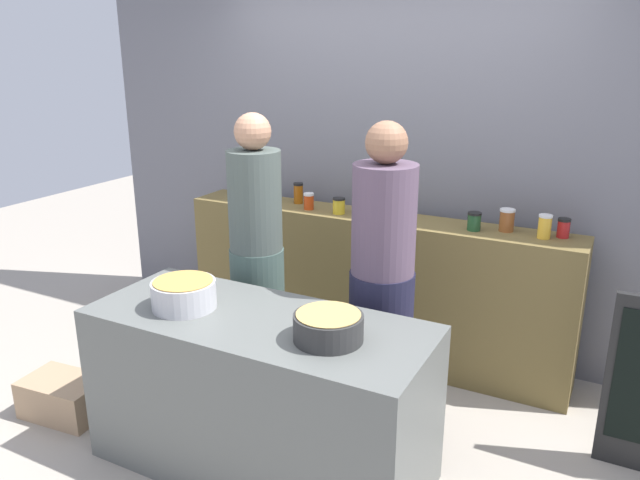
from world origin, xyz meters
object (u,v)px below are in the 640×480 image
(cooking_pot_left, at_px, (184,294))
(bread_crate, at_px, (64,397))
(preserve_jar_1, at_px, (309,201))
(preserve_jar_4, at_px, (474,221))
(preserve_jar_0, at_px, (298,193))
(cooking_pot_center, at_px, (328,327))
(cook_in_cap, at_px, (381,299))
(preserve_jar_6, at_px, (545,226))
(preserve_jar_2, at_px, (339,206))
(preserve_jar_5, at_px, (507,220))
(preserve_jar_3, at_px, (374,205))
(preserve_jar_7, at_px, (564,228))
(cook_with_tongs, at_px, (257,273))

(cooking_pot_left, xyz_separation_m, bread_crate, (-0.90, -0.08, -0.80))
(preserve_jar_1, height_order, preserve_jar_4, same)
(preserve_jar_0, xyz_separation_m, cooking_pot_center, (1.01, -1.51, -0.18))
(bread_crate, bearing_deg, cook_in_cap, 23.70)
(preserve_jar_6, height_order, bread_crate, preserve_jar_6)
(preserve_jar_2, xyz_separation_m, cooking_pot_center, (0.62, -1.39, -0.16))
(bread_crate, bearing_deg, preserve_jar_4, 37.59)
(cook_in_cap, bearing_deg, preserve_jar_4, 69.99)
(preserve_jar_0, bearing_deg, preserve_jar_4, -4.09)
(preserve_jar_4, relative_size, preserve_jar_6, 0.80)
(preserve_jar_1, distance_m, preserve_jar_4, 1.13)
(preserve_jar_4, bearing_deg, bread_crate, -142.41)
(preserve_jar_2, bearing_deg, preserve_jar_4, 1.99)
(preserve_jar_5, distance_m, preserve_jar_6, 0.23)
(preserve_jar_3, bearing_deg, cook_in_cap, -64.17)
(preserve_jar_4, distance_m, bread_crate, 2.66)
(preserve_jar_2, relative_size, preserve_jar_7, 0.93)
(preserve_jar_0, distance_m, cook_in_cap, 1.35)
(preserve_jar_1, height_order, preserve_jar_5, preserve_jar_5)
(cooking_pot_left, distance_m, bread_crate, 1.20)
(cooking_pot_left, height_order, cook_with_tongs, cook_with_tongs)
(preserve_jar_5, height_order, preserve_jar_7, preserve_jar_5)
(cook_in_cap, bearing_deg, preserve_jar_5, 61.49)
(preserve_jar_1, height_order, preserve_jar_3, preserve_jar_3)
(preserve_jar_6, height_order, preserve_jar_7, preserve_jar_6)
(preserve_jar_2, relative_size, cooking_pot_left, 0.34)
(preserve_jar_3, relative_size, cooking_pot_left, 0.44)
(preserve_jar_2, height_order, preserve_jar_4, preserve_jar_4)
(preserve_jar_5, height_order, preserve_jar_6, preserve_jar_6)
(cook_in_cap, bearing_deg, cooking_pot_center, -89.46)
(cooking_pot_center, bearing_deg, preserve_jar_1, 121.60)
(cook_in_cap, bearing_deg, preserve_jar_3, 115.83)
(preserve_jar_2, height_order, cook_in_cap, cook_in_cap)
(preserve_jar_3, xyz_separation_m, cooking_pot_center, (0.40, -1.46, -0.18))
(preserve_jar_1, relative_size, preserve_jar_5, 0.82)
(preserve_jar_7, bearing_deg, preserve_jar_1, -175.72)
(preserve_jar_3, xyz_separation_m, preserve_jar_6, (1.08, -0.01, -0.00))
(preserve_jar_5, bearing_deg, preserve_jar_0, 179.32)
(preserve_jar_4, height_order, cook_with_tongs, cook_with_tongs)
(preserve_jar_6, bearing_deg, preserve_jar_2, -177.31)
(cook_in_cap, bearing_deg, bread_crate, -156.30)
(cooking_pot_left, bearing_deg, cooking_pot_center, 1.07)
(preserve_jar_4, xyz_separation_m, cook_in_cap, (-0.28, -0.78, -0.27))
(preserve_jar_7, bearing_deg, preserve_jar_4, -169.03)
(preserve_jar_4, height_order, preserve_jar_5, preserve_jar_5)
(preserve_jar_4, xyz_separation_m, cooking_pot_left, (-1.07, -1.43, -0.16))
(bread_crate, bearing_deg, preserve_jar_2, 54.27)
(preserve_jar_3, bearing_deg, cook_with_tongs, -116.46)
(preserve_jar_0, height_order, preserve_jar_6, preserve_jar_0)
(preserve_jar_4, distance_m, preserve_jar_5, 0.19)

